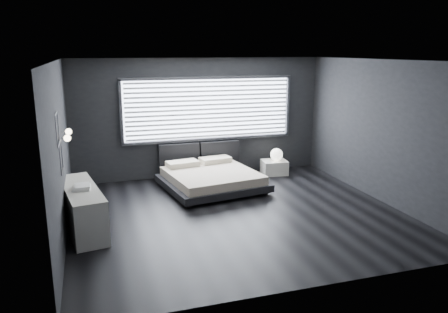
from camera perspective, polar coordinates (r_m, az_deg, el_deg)
name	(u,v)px	position (r m, az deg, el deg)	size (l,w,h in m)	color
room	(238,140)	(7.82, 1.84, 2.14)	(6.04, 6.00, 2.80)	black
window	(209,109)	(10.39, -1.97, 6.21)	(4.14, 0.09, 1.52)	white
headboard	(200,153)	(10.46, -3.20, 0.45)	(1.96, 0.16, 0.52)	black
sconce_near	(67,138)	(7.43, -19.82, 2.27)	(0.18, 0.11, 0.11)	silver
sconce_far	(68,132)	(8.02, -19.66, 3.08)	(0.18, 0.11, 0.11)	silver
wall_art_upper	(57,129)	(6.80, -20.94, 3.32)	(0.01, 0.48, 0.48)	#47474C
wall_art_lower	(61,157)	(7.14, -20.51, -0.04)	(0.01, 0.48, 0.48)	#47474C
bed	(211,178)	(9.56, -1.67, -2.86)	(2.28, 2.20, 0.52)	black
nightstand	(274,167)	(10.77, 6.58, -1.41)	(0.59, 0.49, 0.34)	silver
orb_lamp	(277,155)	(10.70, 6.88, 0.25)	(0.30, 0.30, 0.30)	white
dresser	(82,208)	(7.80, -18.01, -6.45)	(0.83, 1.92, 0.74)	silver
book_stack	(82,187)	(7.58, -18.08, -3.80)	(0.30, 0.37, 0.07)	silver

